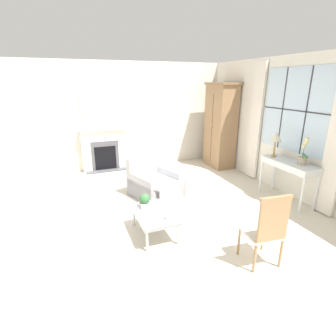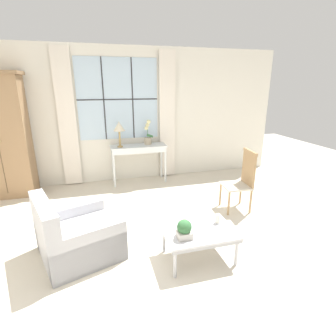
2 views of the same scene
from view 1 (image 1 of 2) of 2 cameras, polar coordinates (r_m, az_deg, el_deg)
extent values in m
plane|color=beige|center=(4.79, -3.64, -10.30)|extent=(14.00, 14.00, 0.00)
cube|color=silver|center=(5.93, 25.52, 7.88)|extent=(7.20, 0.06, 2.80)
cube|color=silver|center=(5.86, 25.76, 11.25)|extent=(1.64, 0.01, 1.64)
cube|color=#2D2D33|center=(6.06, 23.70, 11.70)|extent=(0.02, 0.02, 1.64)
cube|color=#2D2D33|center=(5.66, 27.88, 10.75)|extent=(0.02, 0.02, 1.64)
cube|color=#2D2D33|center=(5.85, 25.72, 11.25)|extent=(1.64, 0.02, 0.02)
cube|color=silver|center=(6.63, 18.59, 9.46)|extent=(0.35, 0.06, 2.72)
cube|color=silver|center=(7.34, -6.57, 11.22)|extent=(0.06, 7.20, 2.80)
cube|color=#515156|center=(7.27, -13.25, -0.40)|extent=(0.34, 1.04, 0.04)
cube|color=silver|center=(7.20, -13.65, 3.83)|extent=(0.18, 1.15, 1.11)
cube|color=silver|center=(7.06, -13.97, 8.29)|extent=(0.24, 1.23, 0.04)
cube|color=black|center=(7.16, -13.43, 2.17)|extent=(0.02, 0.55, 0.61)
cube|color=#515156|center=(7.15, -13.47, 2.65)|extent=(0.01, 0.71, 0.77)
cube|color=silver|center=(7.09, -14.37, 12.08)|extent=(0.04, 1.03, 0.92)
cube|color=silver|center=(7.07, -14.35, 12.07)|extent=(0.01, 0.95, 0.84)
cube|color=#93704C|center=(7.42, 11.31, 8.76)|extent=(0.88, 0.52, 2.21)
cube|color=olive|center=(7.32, 11.88, 17.56)|extent=(0.96, 0.58, 0.06)
cube|color=brown|center=(7.29, 9.51, 8.35)|extent=(0.01, 0.01, 1.86)
sphere|color=#997F4C|center=(7.32, 9.28, 8.76)|extent=(0.03, 0.03, 0.03)
sphere|color=#997F4C|center=(7.24, 9.68, 8.62)|extent=(0.03, 0.03, 0.03)
cube|color=silver|center=(5.60, 24.97, 1.12)|extent=(1.17, 0.43, 0.03)
cube|color=silver|center=(5.62, 24.88, 0.49)|extent=(1.12, 0.42, 0.10)
cylinder|color=silver|center=(5.98, 19.60, -1.32)|extent=(0.04, 0.04, 0.79)
cylinder|color=silver|center=(5.26, 27.17, -4.99)|extent=(0.04, 0.04, 0.79)
cylinder|color=silver|center=(6.21, 22.11, -0.91)|extent=(0.04, 0.04, 0.79)
cylinder|color=silver|center=(5.52, 29.66, -4.34)|extent=(0.04, 0.04, 0.79)
cylinder|color=#9E7F47|center=(5.82, 21.97, 2.39)|extent=(0.11, 0.11, 0.02)
cylinder|color=#9E7F47|center=(5.78, 22.16, 3.99)|extent=(0.04, 0.04, 0.31)
cone|color=beige|center=(5.73, 22.46, 6.43)|extent=(0.23, 0.23, 0.19)
cylinder|color=tan|center=(5.48, 27.15, 1.40)|extent=(0.15, 0.15, 0.14)
cylinder|color=#336638|center=(5.42, 27.54, 4.00)|extent=(0.01, 0.01, 0.37)
cube|color=#336638|center=(5.43, 27.66, 2.39)|extent=(0.14, 0.02, 0.09)
sphere|color=beige|center=(5.44, 27.43, 4.27)|extent=(0.08, 0.08, 0.08)
sphere|color=beige|center=(5.41, 27.74, 4.88)|extent=(0.08, 0.08, 0.08)
sphere|color=beige|center=(5.38, 28.05, 5.51)|extent=(0.08, 0.08, 0.08)
cube|color=#B2B2B7|center=(5.50, -2.56, -4.12)|extent=(1.12, 1.14, 0.39)
cube|color=#B2B2B7|center=(5.64, -4.84, 0.71)|extent=(0.45, 0.91, 0.41)
cube|color=#B2B2B7|center=(5.69, 0.26, -2.59)|extent=(0.89, 0.48, 0.53)
cube|color=#B2B2B7|center=(5.29, -5.61, -4.34)|extent=(0.89, 0.48, 0.53)
cube|color=beige|center=(3.71, 19.57, -13.11)|extent=(0.48, 0.48, 0.03)
cube|color=#9E7A51|center=(3.43, 21.98, -10.58)|extent=(0.08, 0.41, 0.54)
cube|color=#9E7A51|center=(3.31, 22.57, -6.14)|extent=(0.08, 0.43, 0.05)
cylinder|color=#9E7A51|center=(3.86, 15.18, -15.14)|extent=(0.04, 0.04, 0.41)
cylinder|color=#9E7A51|center=(4.05, 19.97, -13.96)|extent=(0.04, 0.04, 0.41)
cylinder|color=#9E7A51|center=(3.61, 18.34, -18.17)|extent=(0.04, 0.04, 0.41)
cylinder|color=#9E7A51|center=(3.81, 23.34, -16.68)|extent=(0.04, 0.04, 0.41)
cube|color=#BCBCC1|center=(4.09, -2.94, -9.75)|extent=(0.85, 0.58, 0.03)
cube|color=#A0A0A4|center=(4.10, -2.93, -10.15)|extent=(0.84, 0.57, 0.04)
cylinder|color=#BCBCC1|center=(4.44, -7.41, -10.26)|extent=(0.04, 0.04, 0.36)
cylinder|color=#BCBCC1|center=(3.82, -4.59, -15.38)|extent=(0.04, 0.04, 0.36)
cylinder|color=#BCBCC1|center=(4.56, -1.51, -9.31)|extent=(0.04, 0.04, 0.36)
cylinder|color=#BCBCC1|center=(3.95, 2.26, -14.04)|extent=(0.04, 0.04, 0.36)
cube|color=#BCB7AD|center=(4.23, -5.06, -7.96)|extent=(0.16, 0.16, 0.08)
sphere|color=#336638|center=(4.19, -5.09, -6.77)|extent=(0.17, 0.17, 0.17)
cylinder|color=silver|center=(3.87, -0.01, -11.12)|extent=(0.08, 0.08, 0.01)
cylinder|color=white|center=(3.84, -0.01, -10.33)|extent=(0.06, 0.06, 0.11)
cylinder|color=black|center=(3.81, -0.01, -9.53)|extent=(0.00, 0.00, 0.01)
camera|label=2|loc=(4.76, -39.51, 11.28)|focal=28.00mm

